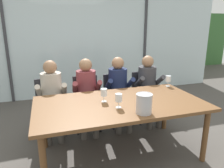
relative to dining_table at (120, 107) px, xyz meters
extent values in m
plane|color=#4C4742|center=(0.00, 1.00, -0.69)|extent=(14.00, 14.00, 0.00)
cube|color=silver|center=(0.00, 2.74, 0.61)|extent=(7.37, 0.03, 2.60)
cube|color=#38383D|center=(-1.66, 2.72, 0.61)|extent=(0.06, 0.06, 2.60)
cube|color=#38383D|center=(1.66, 2.72, 0.61)|extent=(0.06, 0.06, 2.60)
cube|color=#386633|center=(0.00, 6.28, 0.39)|extent=(13.37, 2.40, 2.17)
cube|color=brown|center=(0.00, 0.00, 0.05)|extent=(2.17, 1.15, 0.04)
cylinder|color=brown|center=(-0.98, -0.48, -0.33)|extent=(0.07, 0.07, 0.72)
cylinder|color=brown|center=(0.98, -0.48, -0.33)|extent=(0.07, 0.07, 0.72)
cylinder|color=brown|center=(-0.98, 0.48, -0.33)|extent=(0.07, 0.07, 0.72)
cylinder|color=brown|center=(0.98, 0.48, -0.33)|extent=(0.07, 0.07, 0.72)
cube|color=#232328|center=(-0.86, 0.89, -0.24)|extent=(0.47, 0.47, 0.03)
cube|color=#232328|center=(-0.87, 1.09, -0.02)|extent=(0.42, 0.06, 0.42)
cylinder|color=#232328|center=(-1.04, 0.69, -0.47)|extent=(0.04, 0.04, 0.44)
cylinder|color=#232328|center=(-0.66, 0.72, -0.47)|extent=(0.04, 0.04, 0.44)
cylinder|color=#232328|center=(-1.06, 1.07, -0.47)|extent=(0.04, 0.04, 0.44)
cylinder|color=#232328|center=(-0.68, 1.10, -0.47)|extent=(0.04, 0.04, 0.44)
cube|color=#232328|center=(-0.27, 0.89, -0.24)|extent=(0.47, 0.47, 0.03)
cube|color=#232328|center=(-0.26, 1.09, -0.02)|extent=(0.42, 0.06, 0.42)
cylinder|color=#232328|center=(-0.47, 0.71, -0.47)|extent=(0.04, 0.04, 0.44)
cylinder|color=#232328|center=(-0.09, 0.69, -0.47)|extent=(0.04, 0.04, 0.44)
cylinder|color=#232328|center=(-0.45, 1.09, -0.47)|extent=(0.04, 0.04, 0.44)
cylinder|color=#232328|center=(-0.07, 1.07, -0.47)|extent=(0.04, 0.04, 0.44)
cube|color=#232328|center=(0.30, 0.90, -0.24)|extent=(0.49, 0.49, 0.03)
cube|color=#232328|center=(0.28, 1.10, -0.02)|extent=(0.42, 0.08, 0.42)
cylinder|color=#232328|center=(0.14, 0.69, -0.47)|extent=(0.04, 0.04, 0.44)
cylinder|color=#232328|center=(0.51, 0.73, -0.47)|extent=(0.04, 0.04, 0.44)
cylinder|color=#232328|center=(0.09, 1.07, -0.47)|extent=(0.04, 0.04, 0.44)
cylinder|color=#232328|center=(0.47, 1.11, -0.47)|extent=(0.04, 0.04, 0.44)
cube|color=#232328|center=(0.83, 0.89, -0.24)|extent=(0.44, 0.44, 0.03)
cube|color=#232328|center=(0.83, 1.09, -0.02)|extent=(0.42, 0.04, 0.42)
cylinder|color=#232328|center=(0.64, 0.70, -0.47)|extent=(0.04, 0.04, 0.44)
cylinder|color=#232328|center=(1.02, 0.70, -0.47)|extent=(0.04, 0.04, 0.44)
cylinder|color=#232328|center=(0.64, 1.08, -0.47)|extent=(0.04, 0.04, 0.44)
cylinder|color=#232328|center=(1.02, 1.08, -0.47)|extent=(0.04, 0.04, 0.44)
cylinder|color=#B7AD9E|center=(-0.82, 0.93, 0.05)|extent=(0.33, 0.33, 0.52)
sphere|color=#936B4C|center=(-0.82, 0.93, 0.40)|extent=(0.21, 0.21, 0.21)
cube|color=#47423D|center=(-0.92, 0.73, -0.21)|extent=(0.15, 0.41, 0.13)
cube|color=#47423D|center=(-0.74, 0.72, -0.21)|extent=(0.15, 0.41, 0.13)
cylinder|color=#47423D|center=(-0.93, 0.53, -0.46)|extent=(0.10, 0.10, 0.46)
cylinder|color=#47423D|center=(-0.75, 0.52, -0.46)|extent=(0.10, 0.10, 0.46)
cylinder|color=#B7AD9E|center=(-1.02, 0.82, 0.08)|extent=(0.09, 0.33, 0.26)
cylinder|color=#B7AD9E|center=(-0.64, 0.80, 0.08)|extent=(0.09, 0.33, 0.26)
cylinder|color=brown|center=(-0.27, 0.93, 0.05)|extent=(0.35, 0.35, 0.52)
sphere|color=#936B4C|center=(-0.27, 0.93, 0.40)|extent=(0.21, 0.21, 0.21)
cube|color=#47423D|center=(-0.37, 0.74, -0.21)|extent=(0.17, 0.41, 0.13)
cube|color=#47423D|center=(-0.19, 0.72, -0.21)|extent=(0.17, 0.41, 0.13)
cylinder|color=#47423D|center=(-0.39, 0.54, -0.46)|extent=(0.10, 0.10, 0.46)
cylinder|color=#47423D|center=(-0.21, 0.52, -0.46)|extent=(0.10, 0.10, 0.46)
cylinder|color=brown|center=(-0.47, 0.83, 0.08)|extent=(0.11, 0.33, 0.26)
cylinder|color=brown|center=(-0.09, 0.79, 0.08)|extent=(0.11, 0.33, 0.26)
cylinder|color=#192347|center=(0.29, 0.93, 0.05)|extent=(0.34, 0.34, 0.52)
sphere|color=#936B4C|center=(0.29, 0.93, 0.40)|extent=(0.21, 0.21, 0.21)
cube|color=#47423D|center=(0.19, 0.73, -0.21)|extent=(0.15, 0.41, 0.13)
cube|color=#47423D|center=(0.37, 0.72, -0.21)|extent=(0.15, 0.41, 0.13)
cylinder|color=#47423D|center=(0.17, 0.53, -0.46)|extent=(0.10, 0.10, 0.46)
cylinder|color=#47423D|center=(0.35, 0.52, -0.46)|extent=(0.10, 0.10, 0.46)
cylinder|color=#192347|center=(0.09, 0.82, 0.08)|extent=(0.10, 0.33, 0.26)
cylinder|color=#192347|center=(0.47, 0.80, 0.08)|extent=(0.10, 0.33, 0.26)
cylinder|color=#38383D|center=(0.85, 0.93, 0.05)|extent=(0.34, 0.34, 0.52)
sphere|color=#936B4C|center=(0.85, 0.93, 0.40)|extent=(0.21, 0.21, 0.21)
cube|color=#47423D|center=(0.74, 0.73, -0.21)|extent=(0.15, 0.41, 0.13)
cube|color=#47423D|center=(0.92, 0.72, -0.21)|extent=(0.15, 0.41, 0.13)
cylinder|color=#47423D|center=(0.73, 0.53, -0.46)|extent=(0.10, 0.10, 0.46)
cylinder|color=#47423D|center=(0.91, 0.52, -0.46)|extent=(0.10, 0.10, 0.46)
cylinder|color=#38383D|center=(0.65, 0.82, 0.08)|extent=(0.10, 0.33, 0.26)
cylinder|color=#38383D|center=(1.03, 0.80, 0.08)|extent=(0.10, 0.33, 0.26)
cylinder|color=#B7B7BC|center=(0.13, -0.41, 0.18)|extent=(0.18, 0.18, 0.22)
torus|color=silver|center=(0.13, -0.41, 0.29)|extent=(0.19, 0.19, 0.01)
cylinder|color=silver|center=(-0.08, -0.17, 0.07)|extent=(0.07, 0.07, 0.00)
cylinder|color=silver|center=(-0.08, -0.17, 0.11)|extent=(0.01, 0.01, 0.07)
cylinder|color=silver|center=(-0.08, -0.17, 0.19)|extent=(0.08, 0.08, 0.09)
cylinder|color=silver|center=(0.99, 0.46, 0.07)|extent=(0.07, 0.07, 0.00)
cylinder|color=silver|center=(0.99, 0.46, 0.11)|extent=(0.01, 0.01, 0.07)
cylinder|color=silver|center=(0.99, 0.46, 0.19)|extent=(0.08, 0.08, 0.09)
cylinder|color=maroon|center=(0.99, 0.46, 0.17)|extent=(0.07, 0.07, 0.04)
cylinder|color=silver|center=(-0.19, 0.09, 0.07)|extent=(0.07, 0.07, 0.00)
cylinder|color=silver|center=(-0.19, 0.09, 0.11)|extent=(0.01, 0.01, 0.07)
cylinder|color=silver|center=(-0.19, 0.09, 0.19)|extent=(0.08, 0.08, 0.09)
cylinder|color=#E0D184|center=(-0.19, 0.09, 0.17)|extent=(0.07, 0.07, 0.04)
camera|label=1|loc=(-0.88, -2.43, 1.04)|focal=34.07mm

